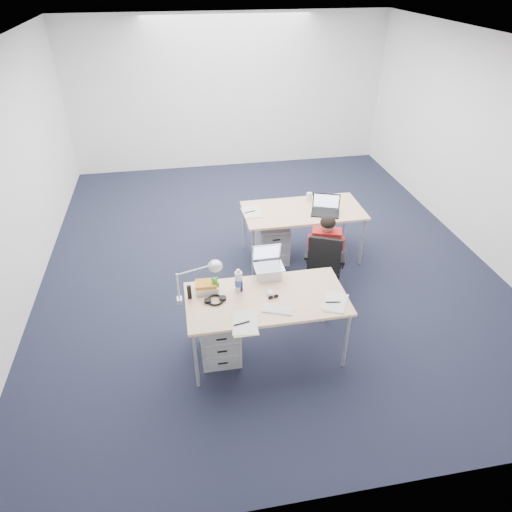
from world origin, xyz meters
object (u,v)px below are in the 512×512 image
at_px(office_chair, 323,278).
at_px(can_koozie, 239,285).
at_px(far_cup, 309,197).
at_px(seated_person, 325,251).
at_px(desk_lamp, 193,282).
at_px(desk_near, 266,301).
at_px(desk_far, 303,213).
at_px(cordless_phone, 189,292).
at_px(computer_mouse, 270,293).
at_px(book_stack, 206,287).
at_px(drawer_pedestal_far, 272,241).
at_px(headphones, 215,300).
at_px(dark_laptop, 326,205).
at_px(drawer_pedestal_near, 219,334).
at_px(bear_figurine, 215,284).
at_px(water_bottle, 238,280).
at_px(wireless_keyboard, 278,309).
at_px(sunglasses, 273,297).
at_px(silver_laptop, 269,264).

bearing_deg(office_chair, can_koozie, -125.54).
height_order(office_chair, far_cup, office_chair).
relative_size(seated_person, desk_lamp, 2.33).
distance_m(desk_near, office_chair, 1.29).
xyz_separation_m(desk_far, cordless_phone, (-1.61, -1.64, 0.12)).
height_order(desk_near, computer_mouse, computer_mouse).
bearing_deg(book_stack, can_koozie, -7.68).
bearing_deg(seated_person, drawer_pedestal_far, 139.75).
bearing_deg(headphones, cordless_phone, 155.09).
bearing_deg(headphones, dark_laptop, 38.98).
xyz_separation_m(drawer_pedestal_near, bear_figurine, (-0.00, 0.16, 0.54)).
bearing_deg(desk_near, drawer_pedestal_near, 174.12).
relative_size(seated_person, water_bottle, 4.34).
xyz_separation_m(drawer_pedestal_near, desk_lamp, (-0.22, 0.02, 0.69)).
height_order(drawer_pedestal_near, headphones, headphones).
relative_size(wireless_keyboard, computer_mouse, 2.70).
height_order(cordless_phone, far_cup, cordless_phone).
bearing_deg(can_koozie, dark_laptop, 46.36).
xyz_separation_m(cordless_phone, sunglasses, (0.82, -0.15, -0.06)).
bearing_deg(desk_far, drawer_pedestal_far, 178.50).
height_order(computer_mouse, far_cup, far_cup).
relative_size(book_stack, dark_laptop, 0.62).
distance_m(computer_mouse, dark_laptop, 1.89).
xyz_separation_m(seated_person, computer_mouse, (-0.88, -0.94, 0.20)).
xyz_separation_m(silver_laptop, bear_figurine, (-0.58, -0.14, -0.08)).
bearing_deg(wireless_keyboard, computer_mouse, 116.72).
xyz_separation_m(office_chair, water_bottle, (-1.14, -0.66, 0.59)).
distance_m(silver_laptop, far_cup, 1.91).
bearing_deg(office_chair, cordless_phone, -132.37).
bearing_deg(wireless_keyboard, drawer_pedestal_far, 101.15).
bearing_deg(seated_person, can_koozie, -127.18).
xyz_separation_m(seated_person, far_cup, (0.08, 1.04, 0.23)).
height_order(drawer_pedestal_far, headphones, headphones).
xyz_separation_m(seated_person, silver_laptop, (-0.83, -0.63, 0.34)).
relative_size(desk_far, silver_laptop, 4.93).
xyz_separation_m(desk_near, desk_lamp, (-0.71, 0.07, 0.28)).
bearing_deg(drawer_pedestal_near, silver_laptop, 27.33).
bearing_deg(office_chair, desk_far, 115.88).
distance_m(headphones, sunglasses, 0.57).
relative_size(computer_mouse, headphones, 0.49).
bearing_deg(desk_far, sunglasses, -113.98).
height_order(desk_far, headphones, headphones).
bearing_deg(cordless_phone, office_chair, 19.92).
bearing_deg(drawer_pedestal_far, desk_far, -1.50).
relative_size(seated_person, sunglasses, 9.87).
height_order(computer_mouse, sunglasses, computer_mouse).
relative_size(drawer_pedestal_near, book_stack, 2.45).
xyz_separation_m(wireless_keyboard, bear_figurine, (-0.56, 0.41, 0.08)).
bearing_deg(drawer_pedestal_near, can_koozie, 27.64).
bearing_deg(dark_laptop, cordless_phone, -120.98).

